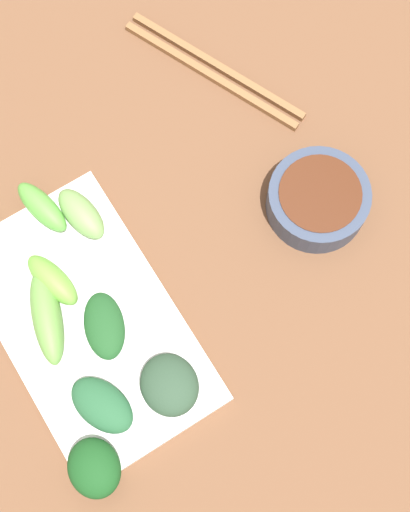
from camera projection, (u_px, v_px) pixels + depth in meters
tabletop at (156, 264)px, 0.81m from camera, size 2.10×2.10×0.02m
sauce_bowl at (318, 199)px, 0.79m from camera, size 0.11×0.11×0.04m
serving_plate at (89, 323)px, 0.77m from camera, size 0.17×0.28×0.01m
broccoli_stalk_0 at (47, 317)px, 0.75m from camera, size 0.06×0.10×0.03m
broccoli_stalk_1 at (53, 280)px, 0.76m from camera, size 0.04×0.07×0.03m
broccoli_leafy_2 at (104, 326)px, 0.75m from camera, size 0.06×0.08×0.02m
broccoli_leafy_3 at (169, 385)px, 0.73m from camera, size 0.06×0.07×0.03m
broccoli_leafy_4 at (102, 405)px, 0.73m from camera, size 0.06×0.08×0.02m
broccoli_stalk_5 at (42, 207)px, 0.78m from camera, size 0.04×0.07×0.03m
broccoli_leafy_7 at (94, 468)px, 0.71m from camera, size 0.06×0.06×0.03m
broccoli_stalk_8 at (81, 214)px, 0.78m from camera, size 0.04×0.07×0.03m
chopsticks at (214, 71)px, 0.86m from camera, size 0.11×0.22×0.01m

